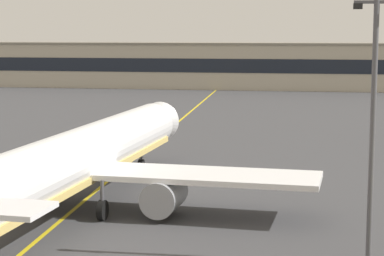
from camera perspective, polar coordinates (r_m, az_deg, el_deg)
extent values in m
cube|color=yellow|center=(62.76, -5.46, -3.15)|extent=(8.32, 179.83, 0.01)
cylinder|color=white|center=(47.59, -9.34, -2.44)|extent=(5.85, 36.16, 3.80)
cone|color=white|center=(65.62, -2.87, 0.44)|extent=(3.75, 2.80, 3.61)
cube|color=#DBBC66|center=(47.79, -9.32, -3.67)|extent=(5.61, 33.28, 0.44)
cube|color=black|center=(63.73, -3.35, 0.82)|extent=(2.91, 1.26, 0.60)
cube|color=white|center=(48.29, -9.05, -3.31)|extent=(32.22, 6.62, 0.36)
cylinder|color=black|center=(51.91, -15.02, -4.08)|extent=(1.96, 0.29, 1.95)
cylinder|color=gray|center=(45.64, -2.24, -5.43)|extent=(2.50, 3.73, 2.30)
cylinder|color=black|center=(47.38, -1.64, -4.93)|extent=(1.96, 0.29, 1.95)
cylinder|color=#4C4C51|center=(61.37, -4.10, -1.99)|extent=(0.24, 0.24, 1.60)
cylinder|color=black|center=(61.55, -4.09, -2.93)|extent=(0.45, 0.92, 0.90)
cylinder|color=#4C4C51|center=(47.21, -13.16, -4.75)|extent=(0.24, 0.24, 1.60)
cylinder|color=black|center=(47.47, -13.12, -6.08)|extent=(0.47, 1.32, 1.30)
cylinder|color=#4C4C51|center=(45.17, -7.21, -5.17)|extent=(0.24, 0.24, 1.60)
cylinder|color=black|center=(45.43, -7.19, -6.56)|extent=(0.47, 1.32, 1.30)
cylinder|color=#515156|center=(36.63, 14.25, -0.54)|extent=(0.28, 0.28, 13.40)
cube|color=#515156|center=(36.30, 14.59, 9.74)|extent=(2.20, 0.16, 0.16)
cube|color=black|center=(36.23, 13.15, 9.48)|extent=(0.44, 0.36, 0.28)
cube|color=#B2A893|center=(149.78, 3.86, 4.94)|extent=(153.83, 12.00, 9.14)
cube|color=black|center=(143.75, 3.60, 4.99)|extent=(147.68, 0.12, 2.80)
cube|color=gray|center=(149.62, 3.88, 6.77)|extent=(154.23, 12.40, 0.40)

